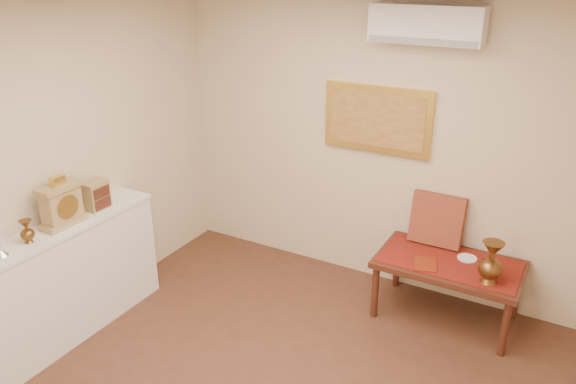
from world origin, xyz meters
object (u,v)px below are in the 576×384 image
Objects in this scene: display_ledge at (52,289)px; brass_urn_tall at (492,258)px; mantel_clock at (61,205)px; wooden_chest at (96,195)px; low_table at (449,269)px.

brass_urn_tall is at bearing 29.29° from display_ledge.
mantel_clock is 1.68× the size of wooden_chest.
low_table is at bearing 32.24° from mantel_clock.
low_table is at bearing 35.10° from display_ledge.
mantel_clock is (-3.01, -1.49, 0.38)m from brass_urn_tall.
mantel_clock is at bearing -87.21° from wooden_chest.
display_ledge is 1.68× the size of low_table.
mantel_clock reaches higher than low_table.
display_ledge is 0.83m from wooden_chest.
mantel_clock reaches higher than brass_urn_tall.
display_ledge reaches higher than low_table.
display_ledge is 8.28× the size of wooden_chest.
brass_urn_tall is 0.21× the size of display_ledge.
display_ledge is at bearing -89.87° from wooden_chest.
brass_urn_tall is 3.48m from display_ledge.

